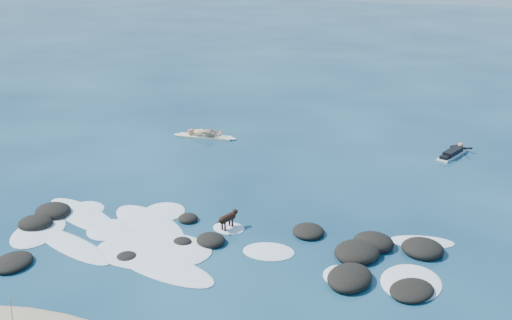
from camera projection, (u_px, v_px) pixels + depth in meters
The scene contains 6 objects.
ground at pixel (224, 226), 19.27m from camera, with size 160.00×160.00×0.00m, color #0A2642.
reef_rocks at pixel (266, 251), 17.47m from camera, with size 13.95×7.59×0.54m.
breaking_foam at pixel (162, 240), 18.36m from camera, with size 14.28×7.05×0.12m.
standing_surfer_rig at pixel (204, 123), 27.78m from camera, with size 3.21×1.14×1.84m.
paddling_surfer_rig at pixel (453, 153), 25.61m from camera, with size 1.30×2.42×0.42m.
dog at pixel (228, 218), 18.90m from camera, with size 0.42×1.00×0.65m.
Camera 1 is at (8.62, -14.94, 8.94)m, focal length 40.00 mm.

